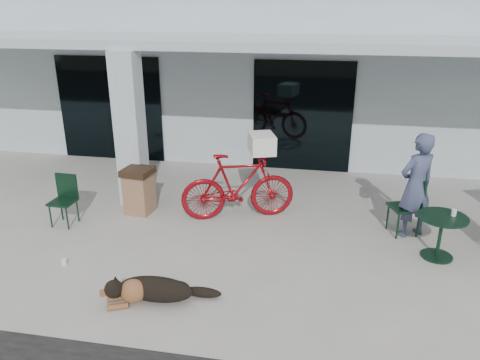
% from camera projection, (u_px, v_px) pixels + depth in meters
% --- Properties ---
extents(ground, '(80.00, 80.00, 0.00)m').
position_uv_depth(ground, '(169.00, 263.00, 7.60)').
color(ground, '#A9A6A0').
rests_on(ground, ground).
extents(building, '(22.00, 7.00, 4.50)m').
position_uv_depth(building, '(252.00, 61.00, 14.60)').
color(building, silver).
rests_on(building, ground).
extents(storefront_glass_left, '(2.80, 0.06, 2.70)m').
position_uv_depth(storefront_glass_left, '(110.00, 109.00, 12.24)').
color(storefront_glass_left, black).
rests_on(storefront_glass_left, ground).
extents(storefront_glass_right, '(2.40, 0.06, 2.70)m').
position_uv_depth(storefront_glass_right, '(302.00, 117.00, 11.39)').
color(storefront_glass_right, black).
rests_on(storefront_glass_right, ground).
extents(column, '(0.50, 0.50, 3.12)m').
position_uv_depth(column, '(130.00, 130.00, 9.41)').
color(column, silver).
rests_on(column, ground).
extents(overhang, '(22.00, 2.80, 0.18)m').
position_uv_depth(overhang, '(216.00, 41.00, 9.76)').
color(overhang, silver).
rests_on(overhang, column).
extents(bicycle, '(2.28, 1.31, 1.32)m').
position_uv_depth(bicycle, '(238.00, 186.00, 8.98)').
color(bicycle, maroon).
rests_on(bicycle, ground).
extents(laundry_basket, '(0.62, 0.71, 0.36)m').
position_uv_depth(laundry_basket, '(262.00, 143.00, 8.74)').
color(laundry_basket, white).
rests_on(laundry_basket, bicycle).
extents(dog, '(1.30, 0.89, 0.41)m').
position_uv_depth(dog, '(156.00, 288.00, 6.58)').
color(dog, black).
rests_on(dog, ground).
extents(cup_near_dog, '(0.08, 0.08, 0.10)m').
position_uv_depth(cup_near_dog, '(64.00, 262.00, 7.54)').
color(cup_near_dog, white).
rests_on(cup_near_dog, ground).
extents(cafe_chair_near, '(0.46, 0.50, 0.96)m').
position_uv_depth(cafe_chair_near, '(63.00, 201.00, 8.75)').
color(cafe_chair_near, '#11311F').
rests_on(cafe_chair_near, ground).
extents(cafe_table_far, '(0.95, 0.95, 0.74)m').
position_uv_depth(cafe_table_far, '(440.00, 237.00, 7.66)').
color(cafe_table_far, '#11311F').
rests_on(cafe_table_far, ground).
extents(cafe_chair_far_b, '(0.66, 0.63, 1.06)m').
position_uv_depth(cafe_chair_far_b, '(404.00, 206.00, 8.41)').
color(cafe_chair_far_b, '#11311F').
rests_on(cafe_chair_far_b, ground).
extents(person, '(0.83, 0.76, 1.91)m').
position_uv_depth(person, '(416.00, 186.00, 8.20)').
color(person, '#3D4666').
rests_on(person, ground).
extents(cup_on_table, '(0.09, 0.09, 0.11)m').
position_uv_depth(cup_on_table, '(454.00, 213.00, 7.54)').
color(cup_on_table, white).
rests_on(cup_on_table, cafe_table_far).
extents(trash_receptacle, '(0.61, 0.61, 0.93)m').
position_uv_depth(trash_receptacle, '(139.00, 191.00, 9.29)').
color(trash_receptacle, '#876246').
rests_on(trash_receptacle, ground).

